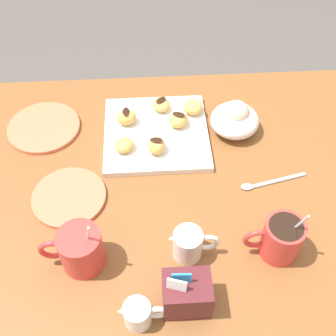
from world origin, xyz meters
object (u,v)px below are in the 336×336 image
at_px(beignet_5, 126,117).
at_px(beignet_3, 124,145).
at_px(cream_pitcher_white, 189,244).
at_px(saucer_coral_right, 69,197).
at_px(sugar_caddy, 187,293).
at_px(pastry_plate_square, 156,133).
at_px(coffee_mug_red_right, 80,249).
at_px(saucer_coral_left, 44,127).
at_px(beignet_2, 161,105).
at_px(beignet_1, 156,146).
at_px(beignet_4, 178,120).
at_px(dining_table, 175,219).
at_px(beignet_0, 193,107).
at_px(ice_cream_bowl, 235,119).
at_px(coffee_mug_red_left, 281,238).
at_px(chocolate_sauce_pitcher, 138,313).

bearing_deg(beignet_5, beignet_3, 86.12).
relative_size(cream_pitcher_white, saucer_coral_right, 0.62).
bearing_deg(sugar_caddy, beignet_3, -73.14).
relative_size(cream_pitcher_white, beignet_3, 2.07).
distance_m(pastry_plate_square, beignet_5, 0.09).
height_order(pastry_plate_square, coffee_mug_red_right, coffee_mug_red_right).
bearing_deg(saucer_coral_left, beignet_2, -172.58).
height_order(pastry_plate_square, beignet_1, beignet_1).
bearing_deg(cream_pitcher_white, beignet_5, -71.74).
distance_m(saucer_coral_left, saucer_coral_right, 0.25).
distance_m(saucer_coral_left, beignet_4, 0.36).
bearing_deg(beignet_4, dining_table, 84.11).
bearing_deg(coffee_mug_red_right, beignet_0, -122.52).
relative_size(ice_cream_bowl, beignet_4, 2.46).
relative_size(sugar_caddy, beignet_5, 2.09).
height_order(dining_table, beignet_4, beignet_4).
bearing_deg(coffee_mug_red_left, cream_pitcher_white, -1.45).
distance_m(coffee_mug_red_right, saucer_coral_left, 0.42).
height_order(coffee_mug_red_left, saucer_coral_right, coffee_mug_red_left).
distance_m(cream_pitcher_white, chocolate_sauce_pitcher, 0.17).
xyz_separation_m(coffee_mug_red_right, beignet_3, (-0.08, -0.29, -0.02)).
bearing_deg(beignet_5, sugar_caddy, 103.08).
relative_size(coffee_mug_red_left, beignet_1, 2.77).
bearing_deg(sugar_caddy, chocolate_sauce_pitcher, 17.13).
bearing_deg(coffee_mug_red_left, saucer_coral_left, -36.61).
height_order(saucer_coral_left, beignet_1, beignet_1).
xyz_separation_m(dining_table, saucer_coral_left, (0.33, -0.23, 0.12)).
relative_size(cream_pitcher_white, beignet_0, 1.96).
xyz_separation_m(ice_cream_bowl, saucer_coral_left, (0.50, -0.04, -0.03)).
distance_m(chocolate_sauce_pitcher, beignet_0, 0.57).
height_order(ice_cream_bowl, beignet_2, ice_cream_bowl).
xyz_separation_m(dining_table, beignet_2, (0.02, -0.27, 0.15)).
bearing_deg(saucer_coral_left, cream_pitcher_white, 131.57).
relative_size(chocolate_sauce_pitcher, saucer_coral_right, 0.54).
relative_size(coffee_mug_red_left, sugar_caddy, 1.36).
bearing_deg(beignet_1, beignet_4, -125.11).
bearing_deg(dining_table, beignet_1, -71.02).
relative_size(pastry_plate_square, saucer_coral_right, 1.56).
distance_m(coffee_mug_red_right, beignet_0, 0.50).
bearing_deg(beignet_1, ice_cream_bowl, -159.77).
distance_m(cream_pitcher_white, beignet_0, 0.42).
distance_m(coffee_mug_red_left, sugar_caddy, 0.22).
xyz_separation_m(chocolate_sauce_pitcher, saucer_coral_right, (0.15, -0.29, -0.03)).
distance_m(beignet_0, beignet_2, 0.09).
distance_m(pastry_plate_square, ice_cream_bowl, 0.21).
xyz_separation_m(ice_cream_bowl, beignet_2, (0.19, -0.08, -0.01)).
xyz_separation_m(cream_pitcher_white, beignet_2, (0.03, -0.43, -0.01)).
xyz_separation_m(chocolate_sauce_pitcher, saucer_coral_left, (0.24, -0.52, -0.03)).
relative_size(coffee_mug_red_right, chocolate_sauce_pitcher, 1.58).
bearing_deg(saucer_coral_right, beignet_2, -129.63).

